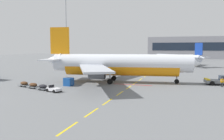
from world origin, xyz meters
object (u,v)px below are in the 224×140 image
Objects in this scene: ground_crew_worker at (222,82)px; apron_light_mast_near at (66,22)px; airliner_mid_left at (178,58)px; fuel_service_truck at (82,66)px; baggage_train at (38,86)px; uld_cargo_container at (69,82)px; pushback_tug at (222,80)px; airliner_foreground at (118,64)px.

ground_crew_worker is 60.45m from apron_light_mast_near.
fuel_service_truck is at bearing -131.61° from airliner_mid_left.
apron_light_mast_near is at bearing 149.89° from ground_crew_worker.
uld_cargo_container reaches higher than baggage_train.
baggage_train is 35.16m from ground_crew_worker.
airliner_mid_left is 43.77m from fuel_service_truck.
airliner_mid_left is 48.40m from apron_light_mast_near.
apron_light_mast_near reaches higher than uld_cargo_container.
airliner_mid_left reaches higher than baggage_train.
airliner_mid_left is (-10.71, 49.73, 2.17)m from pushback_tug.
airliner_mid_left reaches higher than pushback_tug.
pushback_tug is 3.57× the size of ground_crew_worker.
apron_light_mast_near is at bearing 152.50° from pushback_tug.
pushback_tug reaches higher than baggage_train.
airliner_foreground is 17.53m from baggage_train.
fuel_service_truck is (-39.77, 17.02, 0.74)m from pushback_tug.
uld_cargo_container is 0.06× the size of apron_light_mast_near.
fuel_service_truck is 21.21m from apron_light_mast_near.
baggage_train is at bearing -158.32° from ground_crew_worker.
pushback_tug is 59.39m from apron_light_mast_near.
airliner_mid_left is 2.09× the size of baggage_train.
airliner_foreground is 4.81× the size of fuel_service_truck.
pushback_tug is 0.27× the size of airliner_mid_left.
apron_light_mast_near reaches higher than baggage_train.
baggage_train is 48.72m from apron_light_mast_near.
airliner_mid_left is at bearing 48.39° from fuel_service_truck.
pushback_tug is at bearing -77.84° from airliner_mid_left.
baggage_train is 6.47× the size of uld_cargo_container.
pushback_tug is at bearing -23.17° from fuel_service_truck.
apron_light_mast_near is (-39.93, -23.37, 14.21)m from airliner_mid_left.
uld_cargo_container is at bearing -69.44° from fuel_service_truck.
airliner_foreground reaches higher than ground_crew_worker.
baggage_train is (-11.78, -12.53, -3.42)m from airliner_foreground.
pushback_tug is (21.16, 3.30, -3.05)m from airliner_foreground.
ground_crew_worker is (39.50, -19.87, -0.62)m from fuel_service_truck.
apron_light_mast_near reaches higher than airliner_mid_left.
baggage_train is at bearing -67.24° from apron_light_mast_near.
airliner_foreground reaches higher than uld_cargo_container.
ground_crew_worker is 1.01× the size of uld_cargo_container.
airliner_foreground is at bearing -171.13° from pushback_tug.
airliner_mid_left is 63.42m from uld_cargo_container.
uld_cargo_container is at bearing -107.06° from airliner_mid_left.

